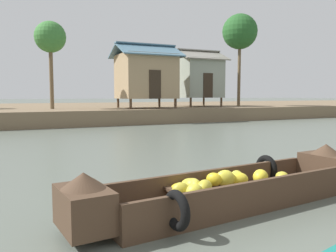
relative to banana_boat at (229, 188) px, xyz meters
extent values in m
plane|color=#596056|center=(-0.34, 6.16, -0.30)|extent=(300.00, 300.00, 0.00)
cube|color=#756047|center=(-0.34, 24.74, 0.15)|extent=(160.00, 20.00, 0.90)
cube|color=#473323|center=(0.04, -0.01, -0.24)|extent=(4.34, 1.46, 0.12)
cube|color=#473323|center=(-0.01, 0.47, 0.02)|extent=(4.24, 0.50, 0.40)
cube|color=#473323|center=(0.08, -0.49, 0.02)|extent=(4.24, 0.50, 0.40)
cube|color=#473323|center=(2.43, 0.23, 0.08)|extent=(0.65, 0.94, 0.52)
cone|color=#473323|center=(2.43, 0.23, 0.44)|extent=(0.61, 0.61, 0.20)
cube|color=#473323|center=(-2.36, -0.25, 0.08)|extent=(0.65, 0.94, 0.52)
cone|color=#473323|center=(-2.36, -0.25, 0.44)|extent=(0.61, 0.61, 0.20)
cube|color=#473323|center=(-0.87, -0.10, 0.04)|extent=(0.29, 0.96, 0.05)
torus|color=black|center=(1.40, 0.73, 0.06)|extent=(0.17, 0.53, 0.52)
torus|color=black|center=(-1.32, -0.75, 0.06)|extent=(0.17, 0.53, 0.52)
ellipsoid|color=gold|center=(-0.62, 0.09, 0.08)|extent=(0.36, 0.38, 0.27)
ellipsoid|color=gold|center=(1.36, 0.26, 0.00)|extent=(0.30, 0.31, 0.18)
ellipsoid|color=yellow|center=(-0.62, 0.02, 0.09)|extent=(0.28, 0.36, 0.27)
ellipsoid|color=yellow|center=(-0.80, -0.28, 0.10)|extent=(0.28, 0.26, 0.25)
ellipsoid|color=gold|center=(-0.53, -0.12, 0.10)|extent=(0.39, 0.39, 0.25)
ellipsoid|color=gold|center=(0.18, 0.30, 0.09)|extent=(0.36, 0.29, 0.21)
ellipsoid|color=yellow|center=(-0.80, -0.34, 0.05)|extent=(0.29, 0.32, 0.22)
ellipsoid|color=yellow|center=(-0.80, 0.20, 0.02)|extent=(0.34, 0.35, 0.22)
ellipsoid|color=yellow|center=(0.02, 0.14, 0.13)|extent=(0.37, 0.33, 0.28)
ellipsoid|color=yellow|center=(-0.61, 0.24, 0.06)|extent=(0.39, 0.35, 0.22)
ellipsoid|color=yellow|center=(-0.16, 0.20, 0.12)|extent=(0.30, 0.32, 0.22)
ellipsoid|color=yellow|center=(0.25, 0.09, 0.11)|extent=(0.37, 0.35, 0.22)
ellipsoid|color=yellow|center=(0.27, 0.17, 0.10)|extent=(0.36, 0.37, 0.26)
ellipsoid|color=yellow|center=(0.70, 0.08, 0.10)|extent=(0.40, 0.39, 0.25)
ellipsoid|color=gold|center=(-0.88, -0.01, 0.08)|extent=(0.29, 0.22, 0.23)
cylinder|color=#4C3826|center=(3.96, 16.00, 0.92)|extent=(0.16, 0.16, 0.64)
cylinder|color=#4C3826|center=(7.06, 16.00, 0.92)|extent=(0.16, 0.16, 0.64)
cylinder|color=#4C3826|center=(3.96, 18.61, 0.92)|extent=(0.16, 0.16, 0.64)
cylinder|color=#4C3826|center=(7.06, 18.61, 0.92)|extent=(0.16, 0.16, 0.64)
cube|color=#9E8460|center=(5.51, 17.31, 2.69)|extent=(3.50, 3.01, 2.90)
cube|color=#2D2319|center=(5.51, 15.78, 2.14)|extent=(0.80, 0.04, 1.80)
cube|color=slate|center=(5.51, 16.55, 4.40)|extent=(4.20, 2.00, 0.94)
cube|color=slate|center=(5.51, 18.06, 4.40)|extent=(4.20, 2.00, 0.94)
cylinder|color=#4C3826|center=(9.16, 17.72, 0.94)|extent=(0.16, 0.16, 0.67)
cylinder|color=#4C3826|center=(11.81, 17.72, 0.94)|extent=(0.16, 0.16, 0.67)
cylinder|color=#4C3826|center=(9.16, 20.28, 0.94)|extent=(0.16, 0.16, 0.67)
cylinder|color=#4C3826|center=(11.81, 20.28, 0.94)|extent=(0.16, 0.16, 0.67)
cube|color=gray|center=(10.48, 19.00, 2.75)|extent=(3.05, 2.96, 2.96)
cube|color=#2D2319|center=(10.48, 17.50, 2.17)|extent=(0.80, 0.04, 1.80)
cube|color=gray|center=(10.48, 18.26, 4.49)|extent=(3.75, 1.97, 0.89)
cube|color=gray|center=(10.48, 19.74, 4.49)|extent=(3.75, 1.97, 0.89)
cylinder|color=brown|center=(-0.39, 18.45, 2.63)|extent=(0.24, 0.24, 4.06)
sphere|color=#387533|center=(-0.39, 18.45, 5.06)|extent=(1.93, 1.93, 1.93)
cylinder|color=brown|center=(13.91, 18.38, 3.33)|extent=(0.24, 0.24, 5.45)
sphere|color=#235623|center=(13.91, 18.38, 6.45)|extent=(2.75, 2.75, 2.75)
camera|label=1|loc=(-3.23, -4.53, 1.50)|focal=37.37mm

